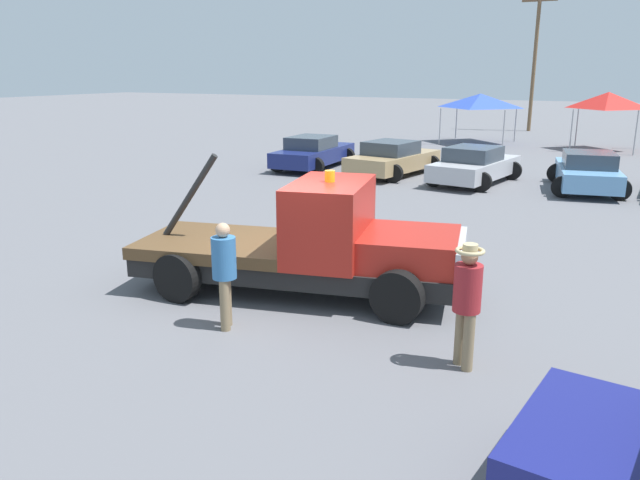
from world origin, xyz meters
TOP-DOWN VIEW (x-y plane):
  - ground_plane at (0.00, 0.00)m, footprint 160.00×160.00m
  - tow_truck at (0.35, 0.08)m, footprint 6.20×3.21m
  - person_near_truck at (3.54, -1.63)m, footprint 0.39×0.39m
  - person_at_hood at (-0.18, -1.97)m, footprint 0.38×0.38m
  - parked_car_navy at (-6.67, 13.58)m, footprint 2.51×4.89m
  - parked_car_tan at (-3.04, 13.29)m, footprint 2.94×4.65m
  - parked_car_silver at (0.22, 12.93)m, footprint 2.88×4.67m
  - parked_car_skyblue at (3.97, 13.18)m, footprint 2.87×4.55m
  - canopy_tent_blue at (-2.66, 25.97)m, footprint 3.49×3.49m
  - canopy_tent_red at (3.83, 25.53)m, footprint 2.95×2.95m
  - utility_pole at (-1.25, 34.76)m, footprint 2.20×0.24m

SIDE VIEW (x-z plane):
  - ground_plane at x=0.00m, z-range 0.00..0.00m
  - parked_car_skyblue at x=3.97m, z-range -0.02..1.32m
  - parked_car_silver at x=0.22m, z-range -0.02..1.32m
  - parked_car_tan at x=-3.04m, z-range -0.02..1.32m
  - parked_car_navy at x=-6.67m, z-range -0.02..1.32m
  - tow_truck at x=0.35m, z-range -0.35..2.16m
  - person_at_hood at x=-0.18m, z-range 0.13..1.85m
  - person_near_truck at x=3.54m, z-range 0.16..1.92m
  - canopy_tent_blue at x=-2.66m, z-range 0.97..3.69m
  - canopy_tent_red at x=3.83m, z-range 1.04..3.95m
  - utility_pole at x=-1.25m, z-range 0.26..9.68m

